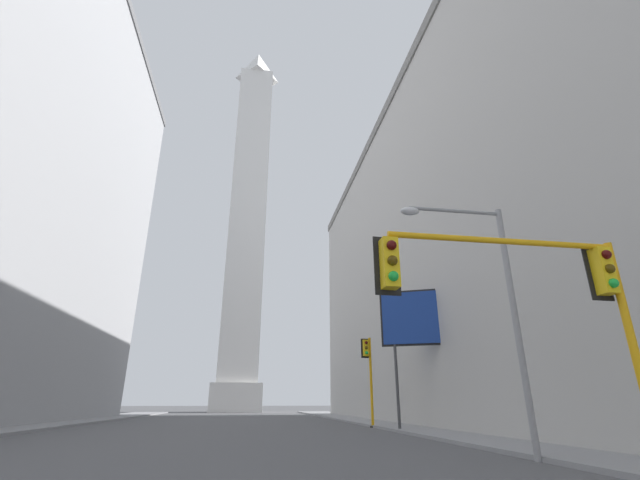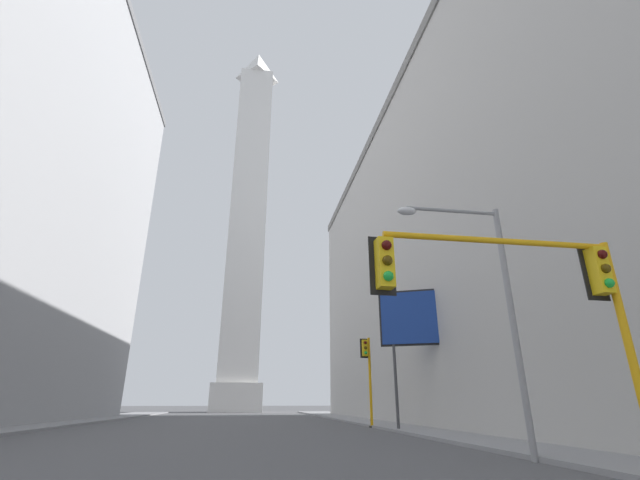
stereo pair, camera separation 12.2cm
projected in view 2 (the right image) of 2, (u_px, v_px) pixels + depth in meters
sidewalk_right at (415, 427)px, 27.09m from camera, size 5.00×91.35×0.15m
building_right at (546, 255)px, 37.43m from camera, size 28.62×57.15×27.19m
obelisk at (249, 210)px, 83.20m from camera, size 8.35×8.35×75.43m
traffic_light_near_right at (535, 288)px, 9.49m from camera, size 5.96×0.50×5.13m
traffic_light_mid_right at (368, 367)px, 29.26m from camera, size 0.78×0.50×5.79m
street_lamp at (490, 291)px, 13.57m from camera, size 3.62×0.36×7.75m
billboard_sign at (417, 321)px, 26.06m from camera, size 4.23×2.05×8.13m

